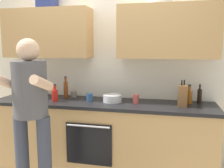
# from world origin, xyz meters

# --- Properties ---
(ground_plane) EXTENTS (12.00, 12.00, 0.00)m
(ground_plane) POSITION_xyz_m (0.00, 0.00, 0.00)
(ground_plane) COLOR #B2A893
(back_wall_unit) EXTENTS (4.00, 0.38, 2.50)m
(back_wall_unit) POSITION_xyz_m (-0.00, 0.27, 1.50)
(back_wall_unit) COLOR silver
(back_wall_unit) RESTS_ON ground
(counter) EXTENTS (2.84, 0.67, 0.90)m
(counter) POSITION_xyz_m (-0.00, -0.00, 0.45)
(counter) COLOR tan
(counter) RESTS_ON ground
(person_standing) EXTENTS (0.49, 0.45, 1.67)m
(person_standing) POSITION_xyz_m (-0.52, -0.79, 0.99)
(person_standing) COLOR #383D4C
(person_standing) RESTS_ON ground
(bottle_syrup) EXTENTS (0.08, 0.08, 0.24)m
(bottle_syrup) POSITION_xyz_m (1.08, 0.14, 0.99)
(bottle_syrup) COLOR #8C4C14
(bottle_syrup) RESTS_ON counter
(bottle_soy) EXTENTS (0.06, 0.06, 0.24)m
(bottle_soy) POSITION_xyz_m (1.21, 0.21, 0.99)
(bottle_soy) COLOR black
(bottle_soy) RESTS_ON counter
(bottle_vinegar) EXTENTS (0.06, 0.06, 0.30)m
(bottle_vinegar) POSITION_xyz_m (-0.54, 0.14, 1.02)
(bottle_vinegar) COLOR brown
(bottle_vinegar) RESTS_ON counter
(bottle_hotsauce) EXTENTS (0.08, 0.08, 0.22)m
(bottle_hotsauce) POSITION_xyz_m (-0.60, -0.08, 0.98)
(bottle_hotsauce) COLOR red
(bottle_hotsauce) RESTS_ON counter
(bottle_wine) EXTENTS (0.06, 0.06, 0.27)m
(bottle_wine) POSITION_xyz_m (-1.06, -0.19, 1.02)
(bottle_wine) COLOR #471419
(bottle_wine) RESTS_ON counter
(cup_tea) EXTENTS (0.09, 0.09, 0.10)m
(cup_tea) POSITION_xyz_m (-0.16, 0.02, 0.95)
(cup_tea) COLOR #33598C
(cup_tea) RESTS_ON counter
(cup_stoneware) EXTENTS (0.08, 0.08, 0.08)m
(cup_stoneware) POSITION_xyz_m (-0.45, 0.20, 0.94)
(cup_stoneware) COLOR slate
(cup_stoneware) RESTS_ON counter
(cup_ceramic) EXTENTS (0.08, 0.08, 0.11)m
(cup_ceramic) POSITION_xyz_m (0.44, 0.03, 0.95)
(cup_ceramic) COLOR #BF4C47
(cup_ceramic) RESTS_ON counter
(mixing_bowl) EXTENTS (0.24, 0.24, 0.09)m
(mixing_bowl) POSITION_xyz_m (0.14, 0.03, 0.95)
(mixing_bowl) COLOR silver
(mixing_bowl) RESTS_ON counter
(knife_block) EXTENTS (0.10, 0.14, 0.31)m
(knife_block) POSITION_xyz_m (0.99, -0.02, 1.03)
(knife_block) COLOR brown
(knife_block) RESTS_ON counter
(grocery_bag_bread) EXTENTS (0.22, 0.23, 0.19)m
(grocery_bag_bread) POSITION_xyz_m (-1.06, 0.06, 0.99)
(grocery_bag_bread) COLOR tan
(grocery_bag_bread) RESTS_ON counter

